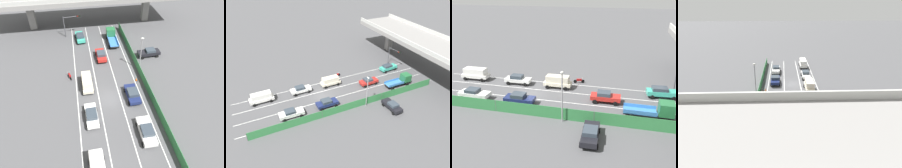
# 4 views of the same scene
# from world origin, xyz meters

# --- Properties ---
(ground_plane) EXTENTS (300.00, 300.00, 0.00)m
(ground_plane) POSITION_xyz_m (0.00, 0.00, 0.00)
(ground_plane) COLOR #4C4C4F
(lane_line_left_edge) EXTENTS (0.14, 44.08, 0.01)m
(lane_line_left_edge) POSITION_xyz_m (-5.16, 4.04, 0.00)
(lane_line_left_edge) COLOR silver
(lane_line_left_edge) RESTS_ON ground
(lane_line_mid_left) EXTENTS (0.14, 44.08, 0.01)m
(lane_line_mid_left) POSITION_xyz_m (-1.72, 4.04, 0.00)
(lane_line_mid_left) COLOR silver
(lane_line_mid_left) RESTS_ON ground
(lane_line_mid_right) EXTENTS (0.14, 44.08, 0.01)m
(lane_line_mid_right) POSITION_xyz_m (1.72, 4.04, 0.00)
(lane_line_mid_right) COLOR silver
(lane_line_mid_right) RESTS_ON ground
(lane_line_right_edge) EXTENTS (0.14, 44.08, 0.01)m
(lane_line_right_edge) POSITION_xyz_m (5.16, 4.04, 0.00)
(lane_line_right_edge) COLOR silver
(lane_line_right_edge) RESTS_ON ground
(green_fence) EXTENTS (0.10, 40.18, 1.68)m
(green_fence) POSITION_xyz_m (6.54, 4.04, 0.84)
(green_fence) COLOR #2D753D
(green_fence) RESTS_ON ground
(car_sedan_white) EXTENTS (2.03, 4.51, 1.62)m
(car_sedan_white) POSITION_xyz_m (-3.31, -3.71, 0.89)
(car_sedan_white) COLOR white
(car_sedan_white) RESTS_ON ground
(car_hatchback_white) EXTENTS (2.08, 4.70, 1.57)m
(car_hatchback_white) POSITION_xyz_m (3.67, -7.75, 0.87)
(car_hatchback_white) COLOR silver
(car_hatchback_white) RESTS_ON ground
(car_van_cream) EXTENTS (1.97, 4.58, 2.10)m
(car_van_cream) POSITION_xyz_m (-3.30, 3.43, 1.20)
(car_van_cream) COLOR beige
(car_van_cream) RESTS_ON ground
(car_taxi_teal) EXTENTS (2.24, 4.70, 1.67)m
(car_taxi_teal) POSITION_xyz_m (-3.38, 19.81, 0.93)
(car_taxi_teal) COLOR teal
(car_taxi_teal) RESTS_ON ground
(car_sedan_red) EXTENTS (2.07, 4.35, 1.63)m
(car_sedan_red) POSITION_xyz_m (0.23, 11.56, 0.90)
(car_sedan_red) COLOR red
(car_sedan_red) RESTS_ON ground
(car_sedan_navy) EXTENTS (2.08, 4.39, 1.59)m
(car_sedan_navy) POSITION_xyz_m (3.64, -0.44, 0.88)
(car_sedan_navy) COLOR navy
(car_sedan_navy) RESTS_ON ground
(flatbed_truck_blue) EXTENTS (2.23, 6.18, 2.49)m
(flatbed_truck_blue) POSITION_xyz_m (3.63, 18.42, 1.28)
(flatbed_truck_blue) COLOR black
(flatbed_truck_blue) RESTS_ON ground
(motorcycle) EXTENTS (0.74, 1.91, 0.93)m
(motorcycle) POSITION_xyz_m (-6.18, 6.54, 0.46)
(motorcycle) COLOR black
(motorcycle) RESTS_ON ground
(parked_sedan_dark) EXTENTS (4.60, 2.13, 1.60)m
(parked_sedan_dark) POSITION_xyz_m (10.08, 10.75, 0.89)
(parked_sedan_dark) COLOR black
(parked_sedan_dark) RESTS_ON ground
(traffic_light) EXTENTS (4.05, 0.82, 4.94)m
(traffic_light) POSITION_xyz_m (-5.14, 22.39, 3.57)
(traffic_light) COLOR #47474C
(traffic_light) RESTS_ON ground
(street_lamp) EXTENTS (0.60, 0.36, 6.72)m
(street_lamp) POSITION_xyz_m (6.92, 6.75, 4.11)
(street_lamp) COLOR gray
(street_lamp) RESTS_ON ground
(traffic_cone) EXTENTS (0.47, 0.47, 0.62)m
(traffic_cone) POSITION_xyz_m (5.47, 3.60, 0.29)
(traffic_cone) COLOR orange
(traffic_cone) RESTS_ON ground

